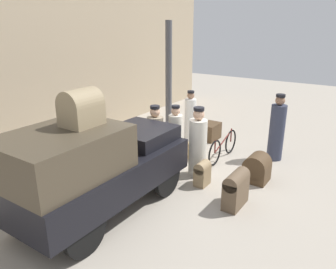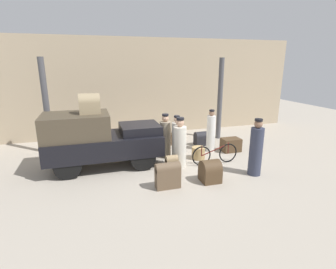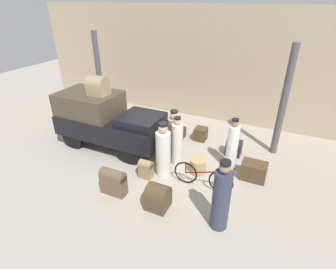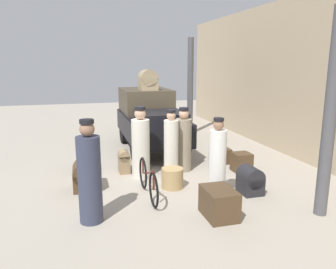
{
  "view_description": "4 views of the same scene",
  "coord_description": "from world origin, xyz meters",
  "px_view_note": "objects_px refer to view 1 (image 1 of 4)",
  "views": [
    {
      "loc": [
        -6.02,
        -3.96,
        3.53
      ],
      "look_at": [
        0.2,
        0.2,
        0.95
      ],
      "focal_mm": 35.0,
      "sensor_mm": 36.0,
      "label": 1
    },
    {
      "loc": [
        -2.4,
        -8.26,
        3.42
      ],
      "look_at": [
        0.2,
        0.2,
        0.95
      ],
      "focal_mm": 28.0,
      "sensor_mm": 36.0,
      "label": 2
    },
    {
      "loc": [
        3.23,
        -6.27,
        4.72
      ],
      "look_at": [
        0.2,
        0.2,
        0.95
      ],
      "focal_mm": 28.0,
      "sensor_mm": 36.0,
      "label": 3
    },
    {
      "loc": [
        7.78,
        -1.92,
        2.67
      ],
      "look_at": [
        0.2,
        0.2,
        0.95
      ],
      "focal_mm": 35.0,
      "sensor_mm": 36.0,
      "label": 4
    }
  ],
  "objects_px": {
    "trunk_barrel_dark": "(167,131)",
    "suitcase_small_leather": "(210,131)",
    "truck": "(94,166)",
    "suitcase_black_upright": "(127,142)",
    "conductor_in_dark_uniform": "(175,139)",
    "trunk_wicker_pale": "(236,188)",
    "wicker_basket": "(197,150)",
    "porter_carrying_trunk": "(198,145)",
    "porter_with_bicycle": "(277,130)",
    "trunk_umber_medium": "(257,169)",
    "suitcase_tan_flat": "(110,154)",
    "porter_lifting_near_truck": "(155,140)",
    "porter_standing_middle": "(190,120)",
    "bicycle": "(223,147)",
    "trunk_large_brown": "(202,173)",
    "trunk_on_truck_roof": "(81,109)"
  },
  "relations": [
    {
      "from": "bicycle",
      "to": "porter_with_bicycle",
      "type": "bearing_deg",
      "value": -56.22
    },
    {
      "from": "truck",
      "to": "suitcase_black_upright",
      "type": "xyz_separation_m",
      "value": [
        2.88,
        1.72,
        -0.77
      ]
    },
    {
      "from": "truck",
      "to": "wicker_basket",
      "type": "xyz_separation_m",
      "value": [
        3.47,
        -0.27,
        -0.79
      ]
    },
    {
      "from": "trunk_umber_medium",
      "to": "suitcase_tan_flat",
      "type": "height_order",
      "value": "trunk_umber_medium"
    },
    {
      "from": "suitcase_small_leather",
      "to": "suitcase_tan_flat",
      "type": "relative_size",
      "value": 1.17
    },
    {
      "from": "porter_with_bicycle",
      "to": "trunk_wicker_pale",
      "type": "height_order",
      "value": "porter_with_bicycle"
    },
    {
      "from": "suitcase_black_upright",
      "to": "bicycle",
      "type": "bearing_deg",
      "value": -70.14
    },
    {
      "from": "conductor_in_dark_uniform",
      "to": "trunk_barrel_dark",
      "type": "relative_size",
      "value": 2.77
    },
    {
      "from": "suitcase_small_leather",
      "to": "suitcase_black_upright",
      "type": "bearing_deg",
      "value": 143.56
    },
    {
      "from": "suitcase_tan_flat",
      "to": "trunk_wicker_pale",
      "type": "bearing_deg",
      "value": -93.89
    },
    {
      "from": "trunk_umber_medium",
      "to": "suitcase_small_leather",
      "type": "bearing_deg",
      "value": 48.39
    },
    {
      "from": "trunk_barrel_dark",
      "to": "suitcase_small_leather",
      "type": "bearing_deg",
      "value": -52.86
    },
    {
      "from": "porter_standing_middle",
      "to": "conductor_in_dark_uniform",
      "type": "bearing_deg",
      "value": -162.79
    },
    {
      "from": "porter_with_bicycle",
      "to": "trunk_on_truck_roof",
      "type": "height_order",
      "value": "trunk_on_truck_roof"
    },
    {
      "from": "porter_with_bicycle",
      "to": "suitcase_tan_flat",
      "type": "height_order",
      "value": "porter_with_bicycle"
    },
    {
      "from": "trunk_on_truck_roof",
      "to": "truck",
      "type": "bearing_deg",
      "value": 0.0
    },
    {
      "from": "wicker_basket",
      "to": "porter_with_bicycle",
      "type": "xyz_separation_m",
      "value": [
        1.13,
        -1.78,
        0.6
      ]
    },
    {
      "from": "truck",
      "to": "porter_lifting_near_truck",
      "type": "relative_size",
      "value": 2.31
    },
    {
      "from": "truck",
      "to": "suitcase_black_upright",
      "type": "distance_m",
      "value": 3.44
    },
    {
      "from": "truck",
      "to": "suitcase_tan_flat",
      "type": "relative_size",
      "value": 6.1
    },
    {
      "from": "truck",
      "to": "wicker_basket",
      "type": "bearing_deg",
      "value": -4.46
    },
    {
      "from": "suitcase_tan_flat",
      "to": "trunk_wicker_pale",
      "type": "xyz_separation_m",
      "value": [
        -0.25,
        -3.66,
        0.2
      ]
    },
    {
      "from": "trunk_barrel_dark",
      "to": "trunk_wicker_pale",
      "type": "distance_m",
      "value": 4.14
    },
    {
      "from": "porter_carrying_trunk",
      "to": "trunk_large_brown",
      "type": "xyz_separation_m",
      "value": [
        -0.4,
        -0.35,
        -0.46
      ]
    },
    {
      "from": "trunk_large_brown",
      "to": "trunk_umber_medium",
      "type": "bearing_deg",
      "value": -47.12
    },
    {
      "from": "wicker_basket",
      "to": "suitcase_small_leather",
      "type": "height_order",
      "value": "suitcase_small_leather"
    },
    {
      "from": "porter_standing_middle",
      "to": "suitcase_black_upright",
      "type": "distance_m",
      "value": 1.98
    },
    {
      "from": "suitcase_small_leather",
      "to": "porter_lifting_near_truck",
      "type": "bearing_deg",
      "value": 175.55
    },
    {
      "from": "porter_with_bicycle",
      "to": "suitcase_black_upright",
      "type": "xyz_separation_m",
      "value": [
        -1.72,
        3.77,
        -0.58
      ]
    },
    {
      "from": "truck",
      "to": "suitcase_small_leather",
      "type": "bearing_deg",
      "value": 1.47
    },
    {
      "from": "trunk_large_brown",
      "to": "trunk_wicker_pale",
      "type": "relative_size",
      "value": 0.77
    },
    {
      "from": "conductor_in_dark_uniform",
      "to": "trunk_wicker_pale",
      "type": "bearing_deg",
      "value": -115.06
    },
    {
      "from": "trunk_barrel_dark",
      "to": "trunk_wicker_pale",
      "type": "height_order",
      "value": "trunk_wicker_pale"
    },
    {
      "from": "porter_lifting_near_truck",
      "to": "trunk_umber_medium",
      "type": "distance_m",
      "value": 2.55
    },
    {
      "from": "trunk_barrel_dark",
      "to": "suitcase_black_upright",
      "type": "relative_size",
      "value": 1.22
    },
    {
      "from": "truck",
      "to": "trunk_barrel_dark",
      "type": "relative_size",
      "value": 6.39
    },
    {
      "from": "trunk_barrel_dark",
      "to": "suitcase_tan_flat",
      "type": "height_order",
      "value": "trunk_barrel_dark"
    },
    {
      "from": "bicycle",
      "to": "trunk_wicker_pale",
      "type": "distance_m",
      "value": 2.41
    },
    {
      "from": "wicker_basket",
      "to": "trunk_wicker_pale",
      "type": "height_order",
      "value": "trunk_wicker_pale"
    },
    {
      "from": "porter_carrying_trunk",
      "to": "porter_standing_middle",
      "type": "relative_size",
      "value": 1.03
    },
    {
      "from": "porter_standing_middle",
      "to": "conductor_in_dark_uniform",
      "type": "relative_size",
      "value": 1.02
    },
    {
      "from": "wicker_basket",
      "to": "suitcase_black_upright",
      "type": "distance_m",
      "value": 2.07
    },
    {
      "from": "trunk_barrel_dark",
      "to": "truck",
      "type": "bearing_deg",
      "value": -164.03
    },
    {
      "from": "truck",
      "to": "trunk_on_truck_roof",
      "type": "xyz_separation_m",
      "value": [
        -0.18,
        0.0,
        1.13
      ]
    },
    {
      "from": "truck",
      "to": "bicycle",
      "type": "height_order",
      "value": "truck"
    },
    {
      "from": "porter_carrying_trunk",
      "to": "conductor_in_dark_uniform",
      "type": "relative_size",
      "value": 1.05
    },
    {
      "from": "conductor_in_dark_uniform",
      "to": "trunk_large_brown",
      "type": "height_order",
      "value": "conductor_in_dark_uniform"
    },
    {
      "from": "wicker_basket",
      "to": "porter_carrying_trunk",
      "type": "relative_size",
      "value": 0.28
    },
    {
      "from": "wicker_basket",
      "to": "porter_with_bicycle",
      "type": "relative_size",
      "value": 0.27
    },
    {
      "from": "truck",
      "to": "suitcase_black_upright",
      "type": "bearing_deg",
      "value": 30.78
    }
  ]
}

